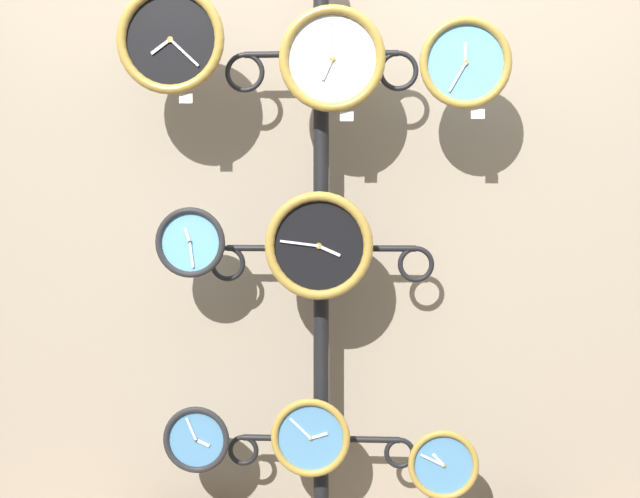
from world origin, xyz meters
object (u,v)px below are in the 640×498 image
at_px(clock_middle_left, 191,242).
at_px(clock_middle_center, 318,246).
at_px(clock_top_left, 171,40).
at_px(clock_top_right, 465,63).
at_px(clock_top_center, 332,59).
at_px(clock_bottom_center, 311,437).
at_px(clock_bottom_right, 443,464).
at_px(clock_bottom_left, 197,439).
at_px(display_stand, 321,381).

bearing_deg(clock_middle_left, clock_middle_center, -3.44).
relative_size(clock_top_left, clock_top_right, 1.21).
relative_size(clock_top_center, clock_top_right, 1.18).
xyz_separation_m(clock_middle_center, clock_bottom_center, (-0.03, 0.02, -0.58)).
distance_m(clock_top_right, clock_bottom_center, 1.21).
height_order(clock_top_left, clock_top_right, clock_top_left).
relative_size(clock_middle_center, clock_bottom_right, 1.54).
bearing_deg(clock_top_right, clock_top_left, -179.01).
bearing_deg(clock_bottom_left, clock_bottom_center, -1.55).
xyz_separation_m(clock_middle_left, clock_bottom_right, (0.77, -0.03, -0.66)).
xyz_separation_m(display_stand, clock_top_left, (-0.44, -0.12, 1.04)).
distance_m(clock_middle_left, clock_bottom_right, 1.01).
relative_size(clock_middle_left, clock_bottom_right, 1.02).
height_order(clock_middle_left, clock_middle_center, clock_middle_center).
bearing_deg(clock_top_center, clock_bottom_right, -2.42).
xyz_separation_m(clock_top_center, clock_bottom_center, (-0.07, 0.01, -1.14)).
bearing_deg(clock_bottom_left, clock_top_center, -3.17).
distance_m(display_stand, clock_middle_center, 0.44).
bearing_deg(clock_top_center, display_stand, 112.48).
distance_m(clock_top_left, clock_top_center, 0.48).
xyz_separation_m(display_stand, clock_bottom_right, (0.37, -0.11, -0.22)).
bearing_deg(clock_middle_center, clock_top_right, -0.39).
relative_size(display_stand, clock_top_right, 7.78).
distance_m(display_stand, clock_bottom_center, 0.18).
bearing_deg(clock_top_right, clock_bottom_left, 177.84).
bearing_deg(clock_bottom_left, clock_middle_center, -4.17).
bearing_deg(clock_middle_center, display_stand, 89.24).
bearing_deg(clock_bottom_center, clock_bottom_right, -3.97).
height_order(clock_top_center, clock_middle_center, clock_top_center).
distance_m(clock_bottom_left, clock_bottom_center, 0.35).
distance_m(clock_middle_center, clock_bottom_right, 0.75).
bearing_deg(clock_bottom_left, clock_top_right, -2.16).
bearing_deg(clock_top_left, clock_top_center, 2.68).
distance_m(clock_top_left, clock_middle_center, 0.75).
relative_size(clock_top_left, clock_top_center, 1.03).
relative_size(display_stand, clock_bottom_center, 8.67).
distance_m(clock_bottom_center, clock_bottom_right, 0.41).
bearing_deg(clock_bottom_left, clock_bottom_right, -2.84).
relative_size(display_stand, clock_bottom_right, 9.94).
relative_size(display_stand, clock_middle_center, 6.44).
relative_size(clock_top_left, clock_bottom_right, 1.54).
relative_size(clock_top_left, clock_middle_left, 1.51).
height_order(clock_middle_left, clock_bottom_center, clock_middle_left).
xyz_separation_m(clock_bottom_left, clock_bottom_center, (0.35, -0.01, 0.01)).
bearing_deg(clock_bottom_center, clock_top_left, -175.01).
height_order(clock_middle_left, clock_bottom_right, clock_middle_left).
bearing_deg(clock_middle_left, clock_bottom_left, 16.11).
height_order(display_stand, clock_top_center, display_stand).
distance_m(display_stand, clock_top_center, 0.99).
relative_size(clock_top_center, clock_bottom_center, 1.31).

